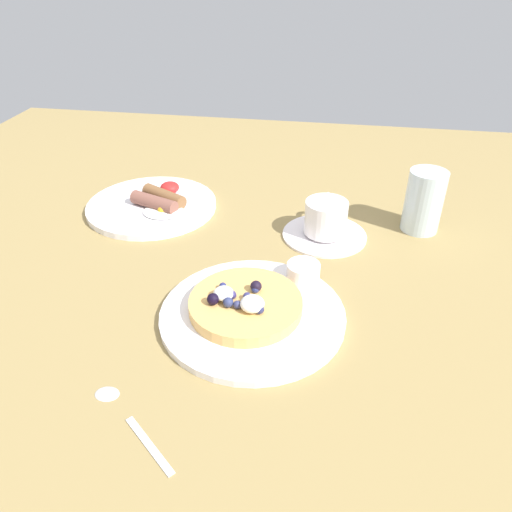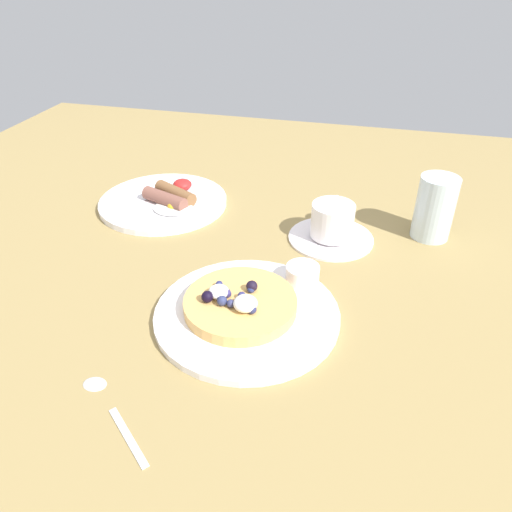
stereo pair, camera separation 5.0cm
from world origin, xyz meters
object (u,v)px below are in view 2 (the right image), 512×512
coffee_saucer (331,237)px  coffee_cup (333,219)px  syrup_ramekin (303,274)px  teaspoon (104,400)px  pancake_plate (247,314)px  breakfast_plate (163,202)px  water_glass (435,208)px

coffee_saucer → coffee_cup: 3.42cm
syrup_ramekin → coffee_cup: coffee_cup is taller
coffee_saucer → coffee_cup: (0.00, 0.18, 3.42)cm
syrup_ramekin → teaspoon: (-17.80, -26.84, -2.11)cm
syrup_ramekin → pancake_plate: bearing=-124.6°
breakfast_plate → teaspoon: 48.28cm
pancake_plate → teaspoon: pancake_plate is taller
teaspoon → coffee_cup: bearing=64.1°
syrup_ramekin → breakfast_plate: (-30.62, 19.70, -1.76)cm
breakfast_plate → water_glass: bearing=0.5°
syrup_ramekin → coffee_cup: 15.19cm
syrup_ramekin → teaspoon: syrup_ramekin is taller
water_glass → coffee_saucer: bearing=-161.9°
teaspoon → water_glass: 59.83cm
syrup_ramekin → teaspoon: bearing=-123.5°
teaspoon → water_glass: (36.74, 46.93, 5.24)cm
coffee_saucer → water_glass: size_ratio=1.33×
pancake_plate → breakfast_plate: bearing=130.7°
pancake_plate → coffee_saucer: size_ratio=1.74×
pancake_plate → coffee_saucer: pancake_plate is taller
coffee_cup → water_glass: (16.44, 5.18, 1.64)cm
water_glass → breakfast_plate: bearing=-179.5°
breakfast_plate → water_glass: (49.56, 0.39, 4.89)cm
coffee_saucer → coffee_cup: bearing=89.7°
water_glass → syrup_ramekin: bearing=-133.3°
breakfast_plate → water_glass: water_glass is taller
breakfast_plate → coffee_cup: coffee_cup is taller
syrup_ramekin → breakfast_plate: bearing=147.2°
breakfast_plate → teaspoon: size_ratio=2.10×
water_glass → teaspoon: bearing=-128.1°
teaspoon → water_glass: bearing=51.9°
breakfast_plate → teaspoon: bearing=-74.6°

